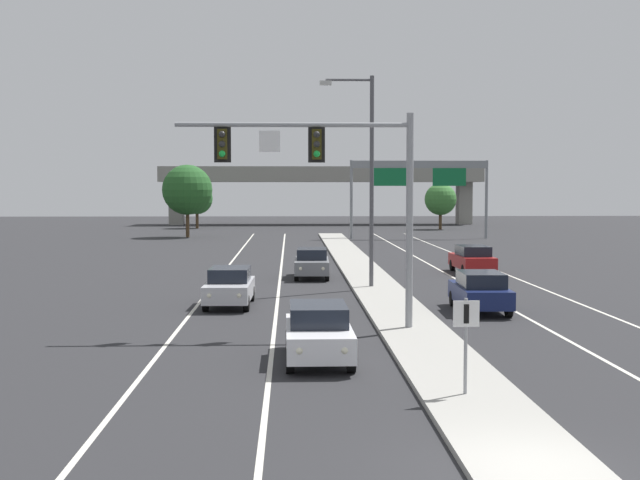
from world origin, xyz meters
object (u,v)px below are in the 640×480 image
Objects in this scene: car_oncoming_grey at (312,263)px; tree_far_left_c at (187,190)px; street_lamp_median at (367,168)px; tree_far_left_a at (197,199)px; tree_far_right_b at (440,199)px; median_sign_post at (466,332)px; car_oncoming_silver at (230,286)px; car_oncoming_white at (318,332)px; highway_sign_gantry at (419,174)px; car_receding_navy at (480,291)px; overhead_signal_mast at (334,173)px; car_receding_red at (472,259)px.

tree_far_left_c is at bearing 106.60° from car_oncoming_grey.
street_lamp_median is 63.33m from tree_far_left_a.
tree_far_left_a is 1.01× the size of tree_far_right_b.
tree_far_left_c is (-13.76, 42.96, -1.13)m from street_lamp_median.
tree_far_left_c reaches higher than median_sign_post.
median_sign_post is at bearing -79.57° from tree_far_left_a.
median_sign_post reaches higher than car_oncoming_silver.
median_sign_post is 0.31× the size of tree_far_left_c.
highway_sign_gantry reaches higher than car_oncoming_white.
tree_far_left_c is 31.42m from tree_far_right_b.
car_oncoming_silver is (-3.28, 11.07, 0.00)m from car_oncoming_white.
tree_far_left_a is (-1.11, 18.56, -1.10)m from tree_far_left_c.
tree_far_left_c is at bearing -86.57° from tree_far_left_a.
car_receding_navy is 0.82× the size of tree_far_left_a.
overhead_signal_mast is 1.76× the size of car_oncoming_grey.
tree_far_left_c is (-14.09, 64.03, 3.08)m from median_sign_post.
tree_far_right_b is at bearing 81.13° from car_receding_navy.
highway_sign_gantry is at bearing 77.74° from street_lamp_median.
highway_sign_gantry is (4.91, 47.39, 5.34)m from car_receding_navy.
car_oncoming_grey is 0.34× the size of highway_sign_gantry.
overhead_signal_mast is 1.76× the size of car_receding_navy.
highway_sign_gantry is (1.98, 32.62, 5.34)m from car_receding_red.
highway_sign_gantry is (10.89, 51.81, 0.80)m from overhead_signal_mast.
car_receding_navy is 0.63× the size of tree_far_left_c.
tree_far_right_b is (10.17, 65.15, 2.70)m from car_receding_navy.
overhead_signal_mast is at bearing -103.07° from tree_far_right_b.
median_sign_post is 0.40× the size of tree_far_left_a.
car_receding_navy is 71.48m from tree_far_left_a.
car_oncoming_white is 0.99× the size of car_receding_navy.
highway_sign_gantry reaches higher than car_oncoming_grey.
street_lamp_median reaches higher than car_receding_navy.
car_oncoming_grey is at bearing 90.98° from overhead_signal_mast.
median_sign_post is 0.17× the size of highway_sign_gantry.
car_oncoming_grey is 55.13m from tree_far_right_b.
median_sign_post is 0.49× the size of car_oncoming_grey.
median_sign_post is 65.64m from tree_far_left_c.
tree_far_left_c is at bearing 100.36° from car_oncoming_white.
car_oncoming_grey is at bearing 115.77° from street_lamp_median.
car_oncoming_white is at bearing -99.86° from street_lamp_median.
overhead_signal_mast is 0.60× the size of highway_sign_gantry.
street_lamp_median reaches higher than car_oncoming_silver.
tree_far_left_a is at bearing 102.39° from car_oncoming_grey.
car_oncoming_white is at bearing -91.00° from car_oncoming_grey.
overhead_signal_mast is at bearing -100.53° from street_lamp_median.
median_sign_post is at bearing -97.79° from highway_sign_gantry.
tree_far_left_c is 18.63m from tree_far_left_a.
median_sign_post is 16.90m from car_oncoming_silver.
car_oncoming_silver is 0.63× the size of tree_far_left_c.
tree_far_left_a reaches higher than car_oncoming_silver.
tree_far_left_c is (-11.27, 37.79, 3.85)m from car_oncoming_grey.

